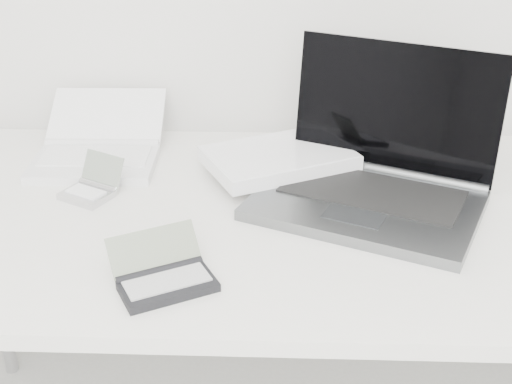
{
  "coord_description": "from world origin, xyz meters",
  "views": [
    {
      "loc": [
        0.01,
        0.33,
        1.4
      ],
      "look_at": [
        -0.03,
        1.51,
        0.79
      ],
      "focal_mm": 50.0,
      "sensor_mm": 36.0,
      "label": 1
    }
  ],
  "objects_px": {
    "desk": "(272,231)",
    "laptop_large": "(344,170)",
    "netbook_open_white": "(98,149)",
    "palmtop_charcoal": "(164,277)"
  },
  "relations": [
    {
      "from": "laptop_large",
      "to": "palmtop_charcoal",
      "type": "bearing_deg",
      "value": -108.56
    },
    {
      "from": "desk",
      "to": "laptop_large",
      "type": "distance_m",
      "value": 0.19
    },
    {
      "from": "desk",
      "to": "laptop_large",
      "type": "relative_size",
      "value": 2.58
    },
    {
      "from": "netbook_open_white",
      "to": "palmtop_charcoal",
      "type": "distance_m",
      "value": 0.54
    },
    {
      "from": "desk",
      "to": "laptop_large",
      "type": "xyz_separation_m",
      "value": [
        0.15,
        0.09,
        0.09
      ]
    },
    {
      "from": "desk",
      "to": "netbook_open_white",
      "type": "relative_size",
      "value": 4.73
    },
    {
      "from": "laptop_large",
      "to": "palmtop_charcoal",
      "type": "relative_size",
      "value": 3.19
    },
    {
      "from": "laptop_large",
      "to": "netbook_open_white",
      "type": "distance_m",
      "value": 0.56
    },
    {
      "from": "laptop_large",
      "to": "palmtop_charcoal",
      "type": "xyz_separation_m",
      "value": [
        -0.32,
        -0.35,
        -0.03
      ]
    },
    {
      "from": "netbook_open_white",
      "to": "palmtop_charcoal",
      "type": "xyz_separation_m",
      "value": [
        0.22,
        -0.49,
        -0.01
      ]
    }
  ]
}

